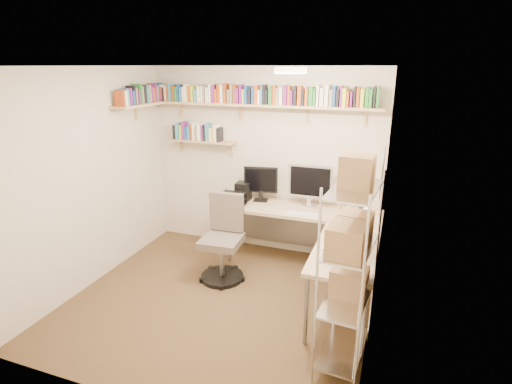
% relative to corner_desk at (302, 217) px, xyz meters
% --- Properties ---
extents(ground, '(3.20, 3.20, 0.00)m').
position_rel_corner_desk_xyz_m(ground, '(-0.70, -0.93, -0.75)').
color(ground, '#422E1C').
rests_on(ground, ground).
extents(room_shell, '(3.24, 3.04, 2.52)m').
position_rel_corner_desk_xyz_m(room_shell, '(-0.69, -0.93, 0.80)').
color(room_shell, beige).
rests_on(room_shell, ground).
extents(wall_shelves, '(3.12, 1.09, 0.80)m').
position_rel_corner_desk_xyz_m(wall_shelves, '(-1.11, 0.37, 1.28)').
color(wall_shelves, tan).
rests_on(wall_shelves, ground).
extents(corner_desk, '(2.02, 1.93, 1.31)m').
position_rel_corner_desk_xyz_m(corner_desk, '(0.00, 0.00, 0.00)').
color(corner_desk, '#DBB58E').
rests_on(corner_desk, ground).
extents(office_chair, '(0.55, 0.56, 1.04)m').
position_rel_corner_desk_xyz_m(office_chair, '(-0.87, -0.43, -0.31)').
color(office_chair, black).
rests_on(office_chair, ground).
extents(wire_rack, '(0.42, 0.76, 1.86)m').
position_rel_corner_desk_xyz_m(wire_rack, '(0.72, -1.42, 0.39)').
color(wire_rack, silver).
rests_on(wire_rack, ground).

